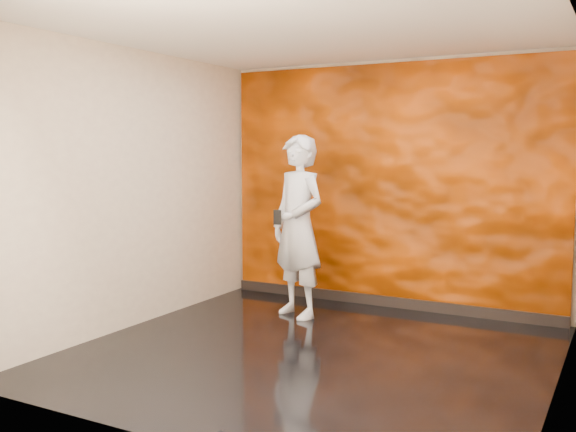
# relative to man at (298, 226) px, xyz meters

# --- Properties ---
(room) EXTENTS (4.02, 4.02, 2.81)m
(room) POSITION_rel_man_xyz_m (0.69, -1.07, 0.42)
(room) COLOR black
(room) RESTS_ON ground
(feature_wall) EXTENTS (3.90, 0.06, 2.75)m
(feature_wall) POSITION_rel_man_xyz_m (0.69, 0.89, 0.40)
(feature_wall) COLOR #DD4C00
(feature_wall) RESTS_ON ground
(baseboard) EXTENTS (3.90, 0.04, 0.12)m
(baseboard) POSITION_rel_man_xyz_m (0.69, 0.85, -0.92)
(baseboard) COLOR black
(baseboard) RESTS_ON ground
(man) EXTENTS (0.84, 0.71, 1.95)m
(man) POSITION_rel_man_xyz_m (0.00, 0.00, 0.00)
(man) COLOR #A7ABB8
(man) RESTS_ON ground
(phone) EXTENTS (0.08, 0.04, 0.15)m
(phone) POSITION_rel_man_xyz_m (-0.10, -0.27, 0.12)
(phone) COLOR black
(phone) RESTS_ON man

